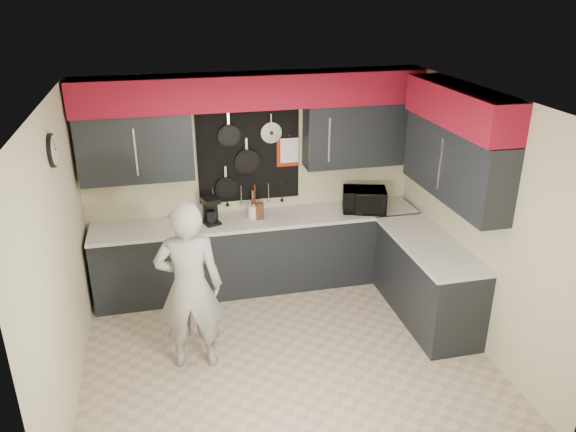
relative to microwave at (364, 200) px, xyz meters
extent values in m
plane|color=#BCA892|center=(-1.30, -1.36, -1.06)|extent=(4.00, 4.00, 0.00)
cube|color=beige|center=(-1.30, 0.38, 0.24)|extent=(4.00, 0.01, 2.60)
cube|color=black|center=(-2.63, 0.23, 0.76)|extent=(1.24, 0.32, 0.75)
cube|color=black|center=(-0.02, 0.23, 0.76)|extent=(1.34, 0.32, 0.75)
cube|color=maroon|center=(-1.30, 0.21, 1.34)|extent=(3.94, 0.36, 0.38)
cube|color=black|center=(-1.35, 0.37, 0.56)|extent=(1.22, 0.03, 1.15)
cylinder|color=black|center=(-1.58, 0.33, 0.82)|extent=(0.26, 0.04, 0.26)
cylinder|color=black|center=(-1.38, 0.33, 0.49)|extent=(0.30, 0.04, 0.30)
cylinder|color=black|center=(-1.64, 0.33, 0.18)|extent=(0.27, 0.04, 0.27)
cylinder|color=silver|center=(-1.08, 0.34, 0.82)|extent=(0.25, 0.02, 0.25)
cube|color=#AA230D|center=(-0.88, 0.35, 0.56)|extent=(0.26, 0.01, 0.34)
cube|color=white|center=(-0.86, 0.34, 0.59)|extent=(0.22, 0.01, 0.30)
cylinder|color=silver|center=(-1.80, 0.35, 0.07)|extent=(0.01, 0.01, 0.20)
cylinder|color=silver|center=(-1.63, 0.35, 0.07)|extent=(0.01, 0.01, 0.20)
cylinder|color=silver|center=(-1.46, 0.35, 0.07)|extent=(0.01, 0.01, 0.20)
cylinder|color=silver|center=(-1.29, 0.35, 0.07)|extent=(0.01, 0.01, 0.20)
cylinder|color=silver|center=(-1.12, 0.35, 0.07)|extent=(0.01, 0.01, 0.20)
cylinder|color=silver|center=(-0.95, 0.35, 0.07)|extent=(0.01, 0.01, 0.20)
cube|color=beige|center=(0.70, -1.36, 0.24)|extent=(0.01, 3.50, 2.60)
cube|color=black|center=(0.54, -1.06, 0.76)|extent=(0.32, 1.70, 0.75)
cube|color=maroon|center=(0.52, -1.06, 1.34)|extent=(0.36, 1.70, 0.38)
cube|color=beige|center=(-3.29, -1.36, 0.24)|extent=(0.01, 3.50, 2.60)
cylinder|color=black|center=(-3.28, -0.96, 1.12)|extent=(0.04, 0.30, 0.30)
cylinder|color=white|center=(-3.26, -0.96, 1.12)|extent=(0.01, 0.26, 0.26)
cube|color=black|center=(-1.30, 0.09, -0.62)|extent=(3.90, 0.60, 0.88)
cube|color=silver|center=(-1.30, 0.07, -0.16)|extent=(3.90, 0.63, 0.04)
cube|color=black|center=(0.40, -1.01, -0.62)|extent=(0.60, 1.60, 0.88)
cube|color=silver|center=(0.39, -1.01, -0.16)|extent=(0.63, 1.60, 0.04)
cube|color=black|center=(-1.30, -0.17, -1.01)|extent=(3.90, 0.06, 0.10)
imported|color=black|center=(0.00, 0.00, 0.00)|extent=(0.59, 0.48, 0.29)
cube|color=#3A1F12|center=(-1.29, 0.05, -0.04)|extent=(0.09, 0.09, 0.20)
cylinder|color=white|center=(-1.36, 0.10, -0.07)|extent=(0.12, 0.12, 0.15)
cube|color=black|center=(-1.86, 0.04, -0.13)|extent=(0.23, 0.25, 0.03)
cube|color=black|center=(-1.86, 0.12, 0.02)|extent=(0.18, 0.11, 0.29)
cube|color=black|center=(-1.86, 0.04, 0.15)|extent=(0.23, 0.25, 0.06)
cylinder|color=black|center=(-1.86, 0.02, -0.05)|extent=(0.11, 0.11, 0.13)
imported|color=#A7A8A5|center=(-2.21, -1.29, -0.20)|extent=(0.68, 0.49, 1.73)
camera|label=1|loc=(-2.35, -5.99, 2.49)|focal=35.00mm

